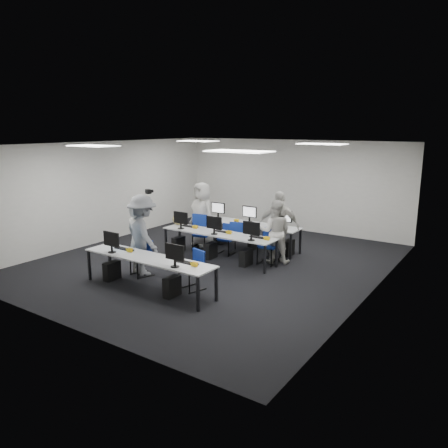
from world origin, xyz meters
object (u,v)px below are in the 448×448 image
Objects in this scene: chair_1 at (193,277)px; chair_3 at (226,245)px; chair_0 at (142,264)px; chair_6 at (239,243)px; desk_mid at (218,235)px; photographer at (143,235)px; student_1 at (275,232)px; chair_2 at (202,240)px; chair_4 at (268,253)px; chair_5 at (203,236)px; chair_7 at (272,249)px; student_2 at (202,214)px; student_0 at (137,239)px; student_3 at (278,226)px; desk_front at (148,259)px.

chair_1 is 2.78m from chair_3.
chair_3 is at bearing 95.06° from chair_0.
chair_6 reaches higher than chair_1.
chair_6 reaches higher than desk_mid.
student_1 is at bearing -108.61° from photographer.
chair_4 reaches higher than chair_2.
chair_1 is (1.54, -0.06, 0.00)m from chair_0.
chair_3 is 0.83× the size of chair_5.
chair_7 is 0.63m from student_1.
chair_0 is 0.69m from photographer.
chair_6 is at bearing 11.98° from student_2.
student_0 is 0.89× the size of photographer.
student_1 is (1.19, -0.19, 0.53)m from chair_6.
chair_0 is at bearing -165.97° from chair_1.
chair_6 is 0.50× the size of student_3.
student_2 is at bearing 139.62° from chair_1.
chair_4 is (0.48, 2.52, 0.01)m from chair_1.
desk_front is 1.76× the size of student_3.
student_1 is at bearing 60.09° from chair_4.
chair_5 is 0.62m from student_2.
photographer is at bearing -110.86° from chair_3.
desk_mid is at bearing -44.91° from chair_5.
student_3 is at bearing 95.87° from chair_1.
chair_0 reaches higher than chair_3.
chair_1 is 0.46× the size of student_2.
student_0 reaches higher than chair_0.
chair_3 is 0.36m from chair_6.
student_1 is (1.46, 0.06, 0.56)m from chair_3.
photographer is (-0.82, 0.70, 0.27)m from desk_front.
chair_1 is at bearing 36.46° from desk_front.
photographer is (0.13, 0.05, 0.11)m from student_0.
chair_2 is 0.86× the size of chair_5.
chair_1 is 1.00× the size of chair_2.
chair_7 is (1.26, 0.27, -0.00)m from chair_3.
chair_4 is at bearing -109.34° from photographer.
student_3 is (-0.04, 0.23, 0.10)m from student_1.
student_1 is at bearing -100.41° from student_3.
chair_4 is at bearing 5.62° from student_2.
student_0 is 2.90m from student_2.
photographer is at bearing -122.52° from chair_6.
student_2 is at bearing 114.56° from chair_2.
student_0 is 3.45m from student_1.
desk_mid is at bearing -91.94° from photographer.
desk_mid is 3.76× the size of chair_1.
chair_0 is 1.04× the size of chair_3.
student_1 is at bearing -22.33° from chair_6.
chair_4 is at bearing -116.83° from student_3.
photographer is at bearing -147.72° from student_0.
chair_7 is (0.37, 2.91, -0.01)m from chair_1.
chair_3 is 1.00× the size of chair_7.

